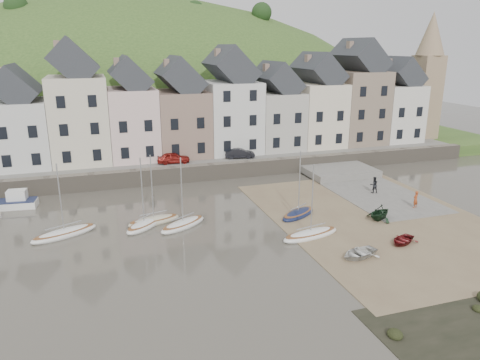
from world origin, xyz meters
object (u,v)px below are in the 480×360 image
object	(u,v)px
rowboat_white	(359,253)
person_dark	(374,185)
sailboat_0	(64,233)
rowboat_green	(380,212)
car_right	(240,153)
rowboat_red	(402,240)
person_red	(416,199)
car_left	(173,158)

from	to	relation	value
rowboat_white	person_dark	size ratio (longest dim) A/B	1.76
person_dark	sailboat_0	bearing A→B (deg)	12.23
rowboat_green	car_right	size ratio (longest dim) A/B	0.74
rowboat_red	car_right	xyz separation A→B (m)	(-5.40, 24.48, 1.87)
sailboat_0	rowboat_white	distance (m)	23.25
rowboat_green	car_right	world-z (taller)	car_right
car_right	person_red	bearing A→B (deg)	-136.25
rowboat_white	person_red	world-z (taller)	person_red
sailboat_0	person_dark	world-z (taller)	sailboat_0
rowboat_green	sailboat_0	bearing A→B (deg)	-121.96
person_dark	car_left	bearing A→B (deg)	-26.05
rowboat_white	person_red	bearing A→B (deg)	109.83
person_dark	person_red	bearing A→B (deg)	111.61
sailboat_0	rowboat_red	world-z (taller)	sailboat_0
car_right	rowboat_white	bearing A→B (deg)	-166.87
rowboat_red	rowboat_green	bearing A→B (deg)	138.60
person_red	car_right	bearing A→B (deg)	-75.12
car_right	person_dark	bearing A→B (deg)	-130.12
rowboat_green	person_dark	xyz separation A→B (m)	(3.80, 6.62, 0.23)
rowboat_white	car_left	distance (m)	27.14
car_left	person_dark	bearing A→B (deg)	-120.81
person_red	car_left	size ratio (longest dim) A/B	0.43
rowboat_red	person_red	xyz separation A→B (m)	(6.17, 6.36, 0.61)
rowboat_red	person_dark	distance (m)	12.53
rowboat_white	rowboat_green	size ratio (longest dim) A/B	1.14
person_dark	car_right	bearing A→B (deg)	-42.38
person_red	car_right	xyz separation A→B (m)	(-11.57, 18.12, 1.26)
sailboat_0	rowboat_white	world-z (taller)	sailboat_0
rowboat_green	person_red	distance (m)	5.18
rowboat_green	rowboat_red	size ratio (longest dim) A/B	1.03
sailboat_0	car_right	bearing A→B (deg)	36.78
rowboat_white	sailboat_0	bearing A→B (deg)	-132.40
rowboat_white	rowboat_green	world-z (taller)	rowboat_green
sailboat_0	person_dark	size ratio (longest dim) A/B	3.65
rowboat_green	person_dark	size ratio (longest dim) A/B	1.53
rowboat_red	car_left	bearing A→B (deg)	-178.20
sailboat_0	person_dark	bearing A→B (deg)	3.30
sailboat_0	rowboat_green	bearing A→B (deg)	-10.48
person_dark	car_left	world-z (taller)	car_left
car_left	rowboat_red	bearing A→B (deg)	-146.82
sailboat_0	person_red	distance (m)	31.50
person_red	rowboat_white	bearing A→B (deg)	16.97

